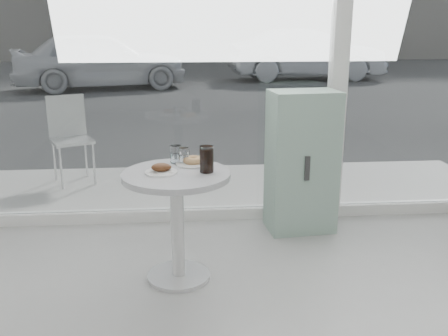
{
  "coord_description": "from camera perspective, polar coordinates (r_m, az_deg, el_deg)",
  "views": [
    {
      "loc": [
        -0.45,
        -1.26,
        1.7
      ],
      "look_at": [
        -0.2,
        1.7,
        0.85
      ],
      "focal_mm": 40.0,
      "sensor_mm": 36.0,
      "label": 1
    }
  ],
  "objects": [
    {
      "name": "storefront",
      "position": [
        4.29,
        2.28,
        16.12
      ],
      "size": [
        5.0,
        0.14,
        3.0
      ],
      "color": "white",
      "rests_on": "ground"
    },
    {
      "name": "main_table",
      "position": [
        3.36,
        -5.4,
        -4.09
      ],
      "size": [
        0.72,
        0.72,
        0.77
      ],
      "color": "silver",
      "rests_on": "ground"
    },
    {
      "name": "patio_deck",
      "position": [
        5.35,
        0.24,
        -2.25
      ],
      "size": [
        5.6,
        1.6,
        0.05
      ],
      "primitive_type": "cube",
      "color": "silver",
      "rests_on": "ground"
    },
    {
      "name": "street",
      "position": [
        17.35,
        -3.38,
        10.37
      ],
      "size": [
        40.0,
        24.0,
        0.0
      ],
      "primitive_type": "cube",
      "color": "#313131",
      "rests_on": "ground"
    },
    {
      "name": "mint_cabinet",
      "position": [
        4.23,
        8.87,
        0.68
      ],
      "size": [
        0.58,
        0.42,
        1.19
      ],
      "rotation": [
        0.0,
        0.0,
        0.1
      ],
      "color": "#8AB19D",
      "rests_on": "ground"
    },
    {
      "name": "patio_chair",
      "position": [
        5.63,
        -17.17,
        3.8
      ],
      "size": [
        0.53,
        0.53,
        0.93
      ],
      "rotation": [
        0.0,
        0.0,
        0.42
      ],
      "color": "silver",
      "rests_on": "patio_deck"
    },
    {
      "name": "car_white",
      "position": [
        14.32,
        -13.94,
        11.9
      ],
      "size": [
        4.91,
        2.9,
        1.57
      ],
      "primitive_type": "imported",
      "rotation": [
        0.0,
        0.0,
        1.81
      ],
      "color": "silver",
      "rests_on": "street"
    },
    {
      "name": "car_silver",
      "position": [
        16.49,
        9.35,
        12.67
      ],
      "size": [
        4.91,
        1.98,
        1.59
      ],
      "primitive_type": "imported",
      "rotation": [
        0.0,
        0.0,
        1.63
      ],
      "color": "#B0B3B8",
      "rests_on": "street"
    },
    {
      "name": "plate_fritter",
      "position": [
        3.28,
        -7.13,
        -0.14
      ],
      "size": [
        0.21,
        0.21,
        0.07
      ],
      "color": "white",
      "rests_on": "main_table"
    },
    {
      "name": "plate_donut",
      "position": [
        3.46,
        -3.56,
        0.72
      ],
      "size": [
        0.24,
        0.24,
        0.06
      ],
      "color": "white",
      "rests_on": "main_table"
    },
    {
      "name": "water_tumbler_a",
      "position": [
        3.51,
        -5.55,
        1.46
      ],
      "size": [
        0.08,
        0.08,
        0.13
      ],
      "color": "white",
      "rests_on": "main_table"
    },
    {
      "name": "water_tumbler_b",
      "position": [
        3.47,
        -4.56,
        1.26
      ],
      "size": [
        0.07,
        0.07,
        0.12
      ],
      "color": "white",
      "rests_on": "main_table"
    },
    {
      "name": "cola_glass",
      "position": [
        3.27,
        -2.01,
        0.96
      ],
      "size": [
        0.09,
        0.09,
        0.18
      ],
      "color": "white",
      "rests_on": "main_table"
    }
  ]
}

